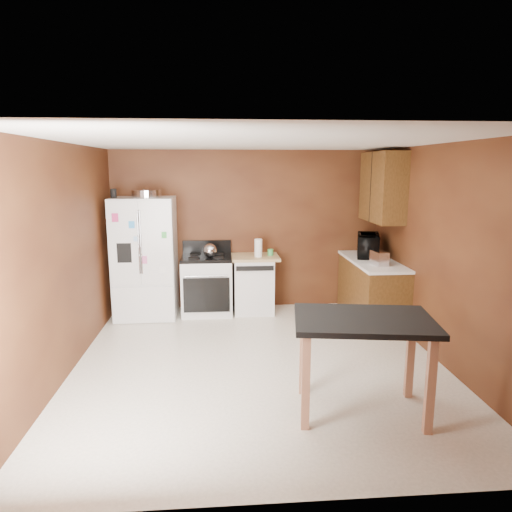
{
  "coord_description": "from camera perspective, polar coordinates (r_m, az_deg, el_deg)",
  "views": [
    {
      "loc": [
        -0.42,
        -4.93,
        2.23
      ],
      "look_at": [
        0.03,
        0.85,
        1.1
      ],
      "focal_mm": 32.0,
      "sensor_mm": 36.0,
      "label": 1
    }
  ],
  "objects": [
    {
      "name": "wall_left",
      "position": [
        5.3,
        -22.86,
        -0.52
      ],
      "size": [
        0.0,
        4.5,
        4.5
      ],
      "primitive_type": "plane",
      "rotation": [
        1.57,
        0.0,
        1.57
      ],
      "color": "#5C3218",
      "rests_on": "ground"
    },
    {
      "name": "pen_cup",
      "position": [
        6.87,
        -17.39,
        7.47
      ],
      "size": [
        0.09,
        0.09,
        0.13
      ],
      "primitive_type": "cylinder",
      "color": "black",
      "rests_on": "refrigerator"
    },
    {
      "name": "paper_towel",
      "position": [
        6.93,
        0.29,
        1.01
      ],
      "size": [
        0.14,
        0.14,
        0.27
      ],
      "primitive_type": "cylinder",
      "rotation": [
        0.0,
        0.0,
        0.18
      ],
      "color": "white",
      "rests_on": "dishwasher"
    },
    {
      "name": "dishwasher",
      "position": [
        7.13,
        -0.32,
        -3.43
      ],
      "size": [
        0.78,
        0.63,
        0.89
      ],
      "color": "white",
      "rests_on": "ground"
    },
    {
      "name": "wall_back",
      "position": [
        7.26,
        -1.13,
        3.26
      ],
      "size": [
        4.2,
        0.0,
        4.2
      ],
      "primitive_type": "plane",
      "rotation": [
        1.57,
        0.0,
        0.0
      ],
      "color": "#5C3218",
      "rests_on": "ground"
    },
    {
      "name": "green_canister",
      "position": [
        7.06,
        1.81,
        0.47
      ],
      "size": [
        0.11,
        0.11,
        0.1
      ],
      "primitive_type": "cylinder",
      "rotation": [
        0.0,
        0.0,
        -0.27
      ],
      "color": "green",
      "rests_on": "dishwasher"
    },
    {
      "name": "kettle",
      "position": [
        6.88,
        -5.76,
        0.69
      ],
      "size": [
        0.21,
        0.21,
        0.21
      ],
      "primitive_type": "sphere",
      "color": "silver",
      "rests_on": "gas_range"
    },
    {
      "name": "wall_right",
      "position": [
        5.63,
        22.2,
        0.15
      ],
      "size": [
        0.0,
        4.5,
        4.5
      ],
      "primitive_type": "plane",
      "rotation": [
        1.57,
        0.0,
        -1.57
      ],
      "color": "#5C3218",
      "rests_on": "ground"
    },
    {
      "name": "roasting_pan",
      "position": [
        6.91,
        -13.51,
        7.59
      ],
      "size": [
        0.43,
        0.43,
        0.11
      ],
      "primitive_type": "cylinder",
      "color": "silver",
      "rests_on": "refrigerator"
    },
    {
      "name": "gas_range",
      "position": [
        7.09,
        -6.14,
        -3.5
      ],
      "size": [
        0.76,
        0.68,
        1.1
      ],
      "color": "white",
      "rests_on": "ground"
    },
    {
      "name": "floor",
      "position": [
        5.43,
        0.36,
        -13.23
      ],
      "size": [
        4.5,
        4.5,
        0.0
      ],
      "primitive_type": "plane",
      "color": "white",
      "rests_on": "ground"
    },
    {
      "name": "island",
      "position": [
        4.27,
        13.25,
        -9.31
      ],
      "size": [
        1.33,
        0.99,
        0.91
      ],
      "color": "black",
      "rests_on": "ground"
    },
    {
      "name": "ceiling",
      "position": [
        4.96,
        0.39,
        14.12
      ],
      "size": [
        4.5,
        4.5,
        0.0
      ],
      "primitive_type": "plane",
      "rotation": [
        3.14,
        0.0,
        0.0
      ],
      "color": "white",
      "rests_on": "ground"
    },
    {
      "name": "right_cabinets",
      "position": [
        6.93,
        14.62,
        -0.35
      ],
      "size": [
        0.63,
        1.58,
        2.45
      ],
      "color": "brown",
      "rests_on": "ground"
    },
    {
      "name": "microwave",
      "position": [
        7.09,
        13.81,
        1.18
      ],
      "size": [
        0.53,
        0.66,
        0.32
      ],
      "primitive_type": "imported",
      "rotation": [
        0.0,
        0.0,
        1.29
      ],
      "color": "black",
      "rests_on": "right_cabinets"
    },
    {
      "name": "toaster",
      "position": [
        6.53,
        15.16,
        -0.26
      ],
      "size": [
        0.2,
        0.29,
        0.19
      ],
      "primitive_type": "cube",
      "rotation": [
        0.0,
        0.0,
        0.15
      ],
      "color": "silver",
      "rests_on": "right_cabinets"
    },
    {
      "name": "wall_front",
      "position": [
        2.89,
        4.21,
        -8.87
      ],
      "size": [
        4.2,
        0.0,
        4.2
      ],
      "primitive_type": "plane",
      "rotation": [
        -1.57,
        0.0,
        0.0
      ],
      "color": "#5C3218",
      "rests_on": "ground"
    },
    {
      "name": "refrigerator",
      "position": [
        7.02,
        -13.67,
        -0.22
      ],
      "size": [
        0.9,
        0.8,
        1.8
      ],
      "color": "white",
      "rests_on": "ground"
    }
  ]
}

